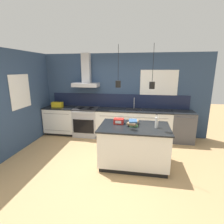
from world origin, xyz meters
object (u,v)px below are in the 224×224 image
oven_range (86,122)px  bottle_on_island (157,122)px  dishwasher (182,126)px  red_supply_box (119,121)px  yellow_toolbox (57,105)px  book_stack (133,123)px

oven_range → bottle_on_island: (2.07, -1.59, 0.58)m
dishwasher → bottle_on_island: bearing=-119.5°
dishwasher → bottle_on_island: 1.92m
red_supply_box → yellow_toolbox: bearing=146.7°
oven_range → yellow_toolbox: bearing=179.7°
dishwasher → yellow_toolbox: (-3.94, 0.00, 0.54)m
oven_range → book_stack: book_stack is taller
red_supply_box → yellow_toolbox: yellow_toolbox is taller
oven_range → bottle_on_island: bottle_on_island is taller
bottle_on_island → book_stack: bearing=170.7°
book_stack → bottle_on_island: bearing=-9.3°
dishwasher → yellow_toolbox: size_ratio=2.68×
oven_range → yellow_toolbox: (-0.97, 0.00, 0.54)m
yellow_toolbox → dishwasher: bearing=-0.0°
yellow_toolbox → oven_range: bearing=-0.3°
oven_range → red_supply_box: size_ratio=4.07×
oven_range → book_stack: bearing=-43.8°
bottle_on_island → book_stack: size_ratio=0.78×
dishwasher → red_supply_box: bearing=-139.9°
book_stack → yellow_toolbox: size_ratio=1.10×
red_supply_box → yellow_toolbox: (-2.22, 1.46, 0.02)m
dishwasher → book_stack: (-1.40, -1.51, 0.51)m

